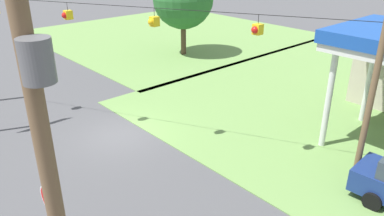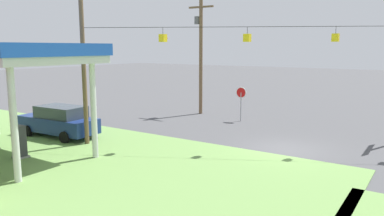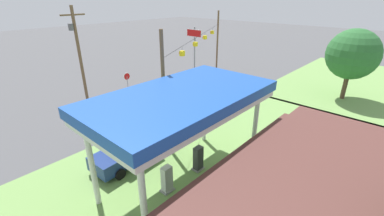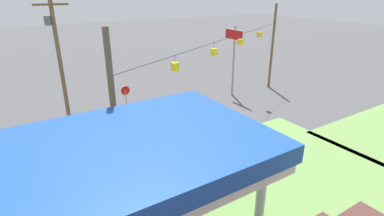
% 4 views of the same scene
% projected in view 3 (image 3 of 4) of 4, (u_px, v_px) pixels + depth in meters
% --- Properties ---
extents(ground_plane, '(160.00, 160.00, 0.00)m').
position_uv_depth(ground_plane, '(200.00, 94.00, 28.27)').
color(ground_plane, '#4C4C4F').
extents(gas_station_canopy, '(10.03, 5.44, 5.49)m').
position_uv_depth(gas_station_canopy, '(182.00, 102.00, 13.15)').
color(gas_station_canopy, silver).
rests_on(gas_station_canopy, ground).
extents(fuel_pump_near, '(0.71, 0.56, 1.61)m').
position_uv_depth(fuel_pump_near, '(198.00, 159.00, 15.73)').
color(fuel_pump_near, gray).
rests_on(fuel_pump_near, ground).
extents(fuel_pump_far, '(0.71, 0.56, 1.61)m').
position_uv_depth(fuel_pump_far, '(167.00, 180.00, 13.95)').
color(fuel_pump_far, gray).
rests_on(fuel_pump_far, ground).
extents(car_at_pumps_front, '(5.29, 2.32, 1.89)m').
position_uv_depth(car_at_pumps_front, '(132.00, 147.00, 16.57)').
color(car_at_pumps_front, navy).
rests_on(car_at_pumps_front, ground).
extents(car_at_pumps_rear, '(4.70, 2.23, 1.98)m').
position_uv_depth(car_at_pumps_rear, '(233.00, 206.00, 11.92)').
color(car_at_pumps_rear, black).
rests_on(car_at_pumps_rear, ground).
extents(stop_sign_roadside, '(0.80, 0.08, 2.50)m').
position_uv_depth(stop_sign_roadside, '(127.00, 79.00, 27.31)').
color(stop_sign_roadside, '#99999E').
rests_on(stop_sign_roadside, ground).
extents(stop_sign_overhead, '(0.22, 2.43, 6.38)m').
position_uv_depth(stop_sign_overhead, '(194.00, 42.00, 32.88)').
color(stop_sign_overhead, gray).
rests_on(stop_sign_overhead, ground).
extents(utility_pole_main, '(2.20, 0.44, 9.22)m').
position_uv_depth(utility_pole_main, '(79.00, 52.00, 23.80)').
color(utility_pole_main, brown).
rests_on(utility_pole_main, ground).
extents(signal_span_gantry, '(19.51, 10.24, 8.13)m').
position_uv_depth(signal_span_gantry, '(200.00, 54.00, 26.49)').
color(signal_span_gantry, brown).
rests_on(signal_span_gantry, ground).
extents(tree_west_verge, '(4.94, 4.94, 7.15)m').
position_uv_depth(tree_west_verge, '(353.00, 54.00, 25.20)').
color(tree_west_verge, '#4C3828').
rests_on(tree_west_verge, ground).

